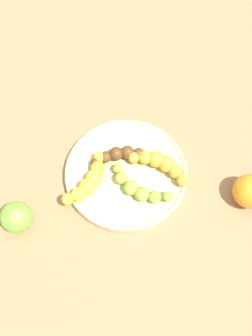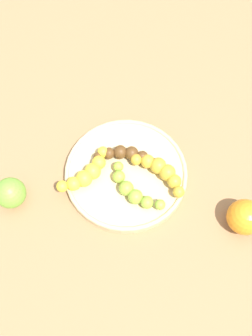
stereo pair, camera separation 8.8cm
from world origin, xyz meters
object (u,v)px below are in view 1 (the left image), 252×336
at_px(banana_green, 138,188).
at_px(banana_spotted, 161,164).
at_px(orange_fruit, 250,191).
at_px(fruit_bowl, 126,173).
at_px(apple_green, 16,217).
at_px(banana_overripe, 122,155).
at_px(banana_yellow, 89,181).

relative_size(banana_green, banana_spotted, 1.02).
xyz_separation_m(banana_green, banana_spotted, (-0.07, 0.02, 0.00)).
bearing_deg(orange_fruit, fruit_bowl, -76.93).
bearing_deg(apple_green, banana_overripe, 148.33).
bearing_deg(banana_spotted, orange_fruit, -81.23).
height_order(banana_yellow, orange_fruit, orange_fruit).
bearing_deg(banana_green, apple_green, -43.58).
distance_m(fruit_bowl, banana_yellow, 0.09).
relative_size(banana_green, apple_green, 2.19).
bearing_deg(orange_fruit, banana_spotted, -84.31).
xyz_separation_m(fruit_bowl, banana_overripe, (-0.03, -0.02, 0.02)).
bearing_deg(banana_green, banana_overripe, -124.46).
height_order(fruit_bowl, orange_fruit, orange_fruit).
height_order(fruit_bowl, apple_green, apple_green).
xyz_separation_m(banana_overripe, banana_yellow, (0.09, -0.04, 0.00)).
distance_m(banana_spotted, orange_fruit, 0.20).
distance_m(banana_yellow, apple_green, 0.17).
bearing_deg(orange_fruit, banana_overripe, -83.22).
bearing_deg(banana_yellow, banana_spotted, 47.91).
bearing_deg(banana_overripe, fruit_bowl, -172.23).
relative_size(banana_yellow, apple_green, 2.09).
distance_m(fruit_bowl, banana_spotted, 0.08).
distance_m(banana_green, banana_spotted, 0.08).
relative_size(banana_overripe, banana_spotted, 0.87).
distance_m(fruit_bowl, banana_overripe, 0.04).
xyz_separation_m(banana_green, apple_green, (0.17, -0.21, -0.00)).
relative_size(banana_yellow, banana_green, 0.96).
bearing_deg(banana_overripe, apple_green, 117.06).
relative_size(orange_fruit, apple_green, 1.12).
relative_size(fruit_bowl, banana_yellow, 1.95).
bearing_deg(banana_yellow, apple_green, -118.78).
relative_size(fruit_bowl, orange_fruit, 3.65).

